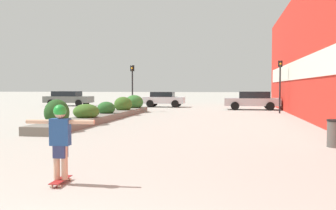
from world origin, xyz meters
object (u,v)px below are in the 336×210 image
Objects in this scene: trash_bin at (336,133)px; traffic_light_left at (132,80)px; skateboarder at (60,134)px; traffic_light_right at (280,78)px; car_leftmost at (253,100)px; car_rightmost at (68,98)px; car_center_right at (164,99)px; skateboard at (61,180)px.

trash_bin is 0.24× the size of traffic_light_left.
trash_bin is 19.45m from traffic_light_left.
skateboarder is at bearing -78.37° from traffic_light_left.
car_leftmost is at bearing 112.37° from traffic_light_right.
traffic_light_left is at bearing 49.95° from car_rightmost.
car_rightmost is at bearing 139.95° from traffic_light_left.
skateboarder reaches higher than car_leftmost.
car_rightmost is (-9.97, 0.76, 0.01)m from car_center_right.
car_leftmost is at bearing 75.76° from skateboard.
car_center_right is at bearing 78.80° from traffic_light_left.
traffic_light_right reaches higher than traffic_light_left.
skateboard is 31.75m from car_rightmost.
car_leftmost is at bearing 20.53° from traffic_light_left.
car_rightmost is at bearing 78.10° from car_leftmost.
skateboard is 0.16× the size of car_rightmost.
traffic_light_right reaches higher than car_center_right.
skateboard is 0.17× the size of car_leftmost.
skateboarder is 0.32× the size of car_leftmost.
car_rightmost is at bearing 129.90° from trash_bin.
car_rightmost is 21.29m from traffic_light_right.
skateboard is 28.33m from car_center_right.
skateboarder is 1.68× the size of trash_bin.
skateboard is at bearing -107.36° from traffic_light_right.
traffic_light_right is at bearing 69.42° from skateboarder.
car_center_right reaches higher than trash_bin.
traffic_light_right is (11.02, -0.59, 0.11)m from traffic_light_left.
trash_bin is at bearing 37.93° from skateboard.
traffic_light_left is 11.04m from traffic_light_right.
skateboard is at bearing -138.85° from trash_bin.
skateboard is 25.59m from car_leftmost.
skateboarder reaches higher than skateboard.
skateboarder is at bearing 6.40° from car_center_right.
car_center_right is 0.81× the size of car_rightmost.
skateboard is 0.89m from skateboarder.
traffic_light_right is at bearing 89.28° from trash_bin.
skateboard is 22.19m from traffic_light_left.
traffic_light_right is at bearing -157.63° from car_leftmost.
car_rightmost is (-18.02, 3.80, -0.02)m from car_leftmost.
car_center_right is (-9.53, 22.58, 0.34)m from trash_bin.
car_rightmost is at bearing 111.20° from skateboard.
car_rightmost is 1.25× the size of traffic_light_right.
traffic_light_left reaches higher than car_center_right.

